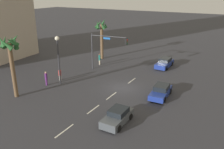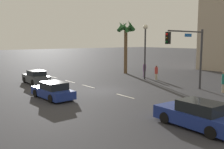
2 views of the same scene
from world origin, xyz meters
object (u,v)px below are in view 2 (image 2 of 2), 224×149
(car_0, at_px, (53,91))
(car_2, at_px, (36,77))
(traffic_signal, at_px, (190,49))
(streetlamp, at_px, (145,42))
(palm_tree_0, at_px, (126,34))
(car_1, at_px, (197,115))
(pedestrian_2, at_px, (145,69))
(pedestrian_1, at_px, (156,72))
(pedestrian_0, at_px, (224,81))

(car_0, relative_size, car_2, 1.13)
(car_2, height_order, traffic_signal, traffic_signal)
(streetlamp, height_order, palm_tree_0, palm_tree_0)
(car_1, relative_size, streetlamp, 0.73)
(streetlamp, bearing_deg, traffic_signal, -15.81)
(car_2, distance_m, pedestrian_2, 13.21)
(pedestrian_1, bearing_deg, palm_tree_0, 172.39)
(pedestrian_0, bearing_deg, palm_tree_0, 173.41)
(car_0, height_order, pedestrian_1, pedestrian_1)
(car_2, distance_m, palm_tree_0, 14.12)
(car_1, distance_m, pedestrian_2, 19.00)
(car_2, height_order, streetlamp, streetlamp)
(pedestrian_0, height_order, palm_tree_0, palm_tree_0)
(traffic_signal, relative_size, pedestrian_2, 3.15)
(pedestrian_2, bearing_deg, pedestrian_1, -8.00)
(car_0, bearing_deg, streetlamp, 102.31)
(car_2, relative_size, streetlamp, 0.61)
(pedestrian_0, height_order, pedestrian_1, pedestrian_0)
(streetlamp, bearing_deg, car_0, -77.69)
(car_0, height_order, traffic_signal, traffic_signal)
(car_1, relative_size, car_2, 1.20)
(pedestrian_0, xyz_separation_m, palm_tree_0, (-15.58, 1.80, 4.50))
(pedestrian_2, bearing_deg, traffic_signal, -20.78)
(traffic_signal, bearing_deg, pedestrian_0, 47.52)
(car_1, bearing_deg, streetlamp, 144.79)
(traffic_signal, xyz_separation_m, pedestrian_1, (-6.86, 3.15, -3.03))
(traffic_signal, distance_m, pedestrian_1, 8.13)
(car_0, bearing_deg, car_2, 168.27)
(pedestrian_2, bearing_deg, pedestrian_0, -6.27)
(car_2, bearing_deg, palm_tree_0, 92.84)
(pedestrian_2, bearing_deg, palm_tree_0, 172.59)
(streetlamp, xyz_separation_m, pedestrian_0, (9.92, 0.02, -3.48))
(car_2, distance_m, streetlamp, 13.05)
(car_1, xyz_separation_m, car_2, (-19.07, -1.50, -0.02))
(car_2, relative_size, palm_tree_0, 0.53)
(car_2, xyz_separation_m, traffic_signal, (12.87, 9.20, 3.25))
(palm_tree_0, bearing_deg, traffic_signal, -16.64)
(pedestrian_1, distance_m, pedestrian_2, 2.33)
(traffic_signal, bearing_deg, pedestrian_1, 155.32)
(pedestrian_0, distance_m, palm_tree_0, 16.32)
(pedestrian_1, xyz_separation_m, palm_tree_0, (-6.67, 0.89, 4.62))
(car_1, relative_size, pedestrian_2, 2.50)
(pedestrian_0, distance_m, pedestrian_2, 11.28)
(car_2, bearing_deg, pedestrian_1, 64.06)
(car_1, distance_m, traffic_signal, 10.40)
(car_2, xyz_separation_m, streetlamp, (5.00, 11.43, 3.84))
(car_0, relative_size, pedestrian_0, 2.34)
(car_0, distance_m, pedestrian_2, 14.90)
(traffic_signal, height_order, palm_tree_0, palm_tree_0)
(traffic_signal, height_order, pedestrian_1, traffic_signal)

